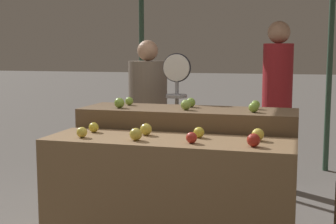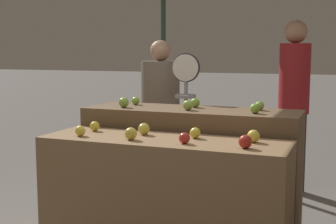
{
  "view_description": "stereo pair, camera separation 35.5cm",
  "coord_description": "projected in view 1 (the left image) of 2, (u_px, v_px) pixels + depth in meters",
  "views": [
    {
      "loc": [
        0.87,
        -3.09,
        1.49
      ],
      "look_at": [
        -0.08,
        0.3,
        1.04
      ],
      "focal_mm": 50.0,
      "sensor_mm": 36.0,
      "label": 1
    },
    {
      "loc": [
        1.2,
        -2.98,
        1.49
      ],
      "look_at": [
        -0.08,
        0.3,
        1.04
      ],
      "focal_mm": 50.0,
      "sensor_mm": 36.0,
      "label": 2
    }
  ],
  "objects": [
    {
      "name": "display_counter_front",
      "position": [
        168.0,
        200.0,
        3.32
      ],
      "size": [
        1.75,
        0.55,
        0.89
      ],
      "primitive_type": "cube",
      "color": "olive",
      "rests_on": "ground_plane"
    },
    {
      "name": "apple_front_7",
      "position": [
        258.0,
        135.0,
        3.19
      ],
      "size": [
        0.09,
        0.09,
        0.09
      ],
      "primitive_type": "sphere",
      "color": "yellow",
      "rests_on": "display_counter_front"
    },
    {
      "name": "apple_back_3",
      "position": [
        129.0,
        101.0,
        4.06
      ],
      "size": [
        0.07,
        0.07,
        0.07
      ],
      "primitive_type": "sphere",
      "color": "#84AD3D",
      "rests_on": "display_counter_back"
    },
    {
      "name": "apple_back_1",
      "position": [
        186.0,
        105.0,
        3.72
      ],
      "size": [
        0.08,
        0.08,
        0.08
      ],
      "primitive_type": "sphere",
      "color": "#8EB247",
      "rests_on": "display_counter_back"
    },
    {
      "name": "apple_front_6",
      "position": [
        199.0,
        132.0,
        3.31
      ],
      "size": [
        0.08,
        0.08,
        0.08
      ],
      "primitive_type": "sphere",
      "color": "gold",
      "rests_on": "display_counter_front"
    },
    {
      "name": "apple_back_4",
      "position": [
        191.0,
        103.0,
        3.91
      ],
      "size": [
        0.08,
        0.08,
        0.08
      ],
      "primitive_type": "sphere",
      "color": "#7AA338",
      "rests_on": "display_counter_back"
    },
    {
      "name": "apple_back_2",
      "position": [
        254.0,
        107.0,
        3.57
      ],
      "size": [
        0.08,
        0.08,
        0.08
      ],
      "primitive_type": "sphere",
      "color": "#84AD3D",
      "rests_on": "display_counter_back"
    },
    {
      "name": "apple_front_4",
      "position": [
        94.0,
        127.0,
        3.53
      ],
      "size": [
        0.08,
        0.08,
        0.08
      ],
      "primitive_type": "sphere",
      "color": "gold",
      "rests_on": "display_counter_front"
    },
    {
      "name": "apple_back_0",
      "position": [
        119.0,
        103.0,
        3.85
      ],
      "size": [
        0.08,
        0.08,
        0.08
      ],
      "primitive_type": "sphere",
      "color": "#84AD3D",
      "rests_on": "display_counter_back"
    },
    {
      "name": "apple_front_2",
      "position": [
        192.0,
        138.0,
        3.1
      ],
      "size": [
        0.08,
        0.08,
        0.08
      ],
      "primitive_type": "sphere",
      "color": "#B72D23",
      "rests_on": "display_counter_front"
    },
    {
      "name": "apple_front_5",
      "position": [
        146.0,
        129.0,
        3.41
      ],
      "size": [
        0.09,
        0.09,
        0.09
      ],
      "primitive_type": "sphere",
      "color": "gold",
      "rests_on": "display_counter_front"
    },
    {
      "name": "apple_front_0",
      "position": [
        82.0,
        132.0,
        3.31
      ],
      "size": [
        0.08,
        0.08,
        0.08
      ],
      "primitive_type": "sphere",
      "color": "yellow",
      "rests_on": "display_counter_front"
    },
    {
      "name": "person_customer_left",
      "position": [
        277.0,
        91.0,
        5.06
      ],
      "size": [
        0.43,
        0.43,
        1.82
      ],
      "rotation": [
        0.0,
        0.0,
        2.66
      ],
      "color": "#2D2D38",
      "rests_on": "ground_plane"
    },
    {
      "name": "person_vendor_at_scale",
      "position": [
        148.0,
        108.0,
        4.83
      ],
      "size": [
        0.52,
        0.52,
        1.61
      ],
      "rotation": [
        0.0,
        0.0,
        3.56
      ],
      "color": "#2D2D38",
      "rests_on": "ground_plane"
    },
    {
      "name": "display_counter_back",
      "position": [
        188.0,
        170.0,
        3.88
      ],
      "size": [
        1.75,
        0.55,
        1.03
      ],
      "primitive_type": "cube",
      "color": "brown",
      "rests_on": "ground_plane"
    },
    {
      "name": "apple_front_1",
      "position": [
        136.0,
        134.0,
        3.2
      ],
      "size": [
        0.09,
        0.09,
        0.09
      ],
      "primitive_type": "sphere",
      "color": "gold",
      "rests_on": "display_counter_front"
    },
    {
      "name": "apple_front_3",
      "position": [
        254.0,
        140.0,
        2.99
      ],
      "size": [
        0.09,
        0.09,
        0.09
      ],
      "primitive_type": "sphere",
      "color": "#AD281E",
      "rests_on": "display_counter_front"
    },
    {
      "name": "apple_back_5",
      "position": [
        255.0,
        105.0,
        3.77
      ],
      "size": [
        0.07,
        0.07,
        0.07
      ],
      "primitive_type": "sphere",
      "color": "#84AD3D",
      "rests_on": "display_counter_back"
    },
    {
      "name": "produce_scale",
      "position": [
        177.0,
        97.0,
        4.39
      ],
      "size": [
        0.27,
        0.2,
        1.48
      ],
      "color": "#99999E",
      "rests_on": "ground_plane"
    }
  ]
}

